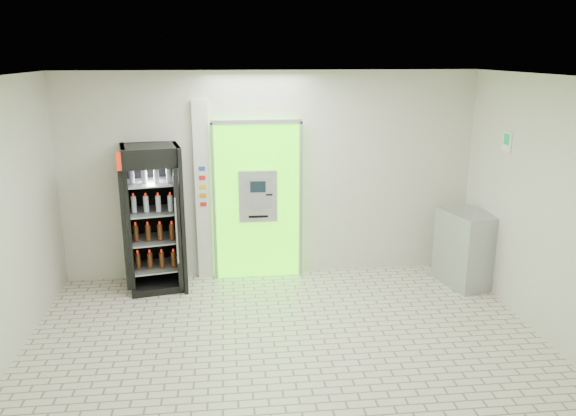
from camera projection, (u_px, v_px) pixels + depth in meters
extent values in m
plane|color=beige|center=(290.00, 357.00, 6.16)|extent=(6.00, 6.00, 0.00)
plane|color=silver|center=(271.00, 176.00, 8.15)|extent=(6.00, 0.00, 6.00)
plane|color=silver|center=(337.00, 352.00, 3.37)|extent=(6.00, 0.00, 6.00)
plane|color=silver|center=(565.00, 218.00, 6.08)|extent=(0.00, 5.00, 5.00)
plane|color=white|center=(290.00, 78.00, 5.36)|extent=(6.00, 6.00, 0.00)
cube|color=#40E909|center=(257.00, 201.00, 8.16)|extent=(1.20, 0.12, 2.30)
cube|color=gray|center=(257.00, 122.00, 7.78)|extent=(1.28, 0.04, 0.06)
cube|color=gray|center=(214.00, 203.00, 8.02)|extent=(0.04, 0.04, 2.30)
cube|color=gray|center=(301.00, 201.00, 8.16)|extent=(0.04, 0.04, 2.30)
cube|color=black|center=(265.00, 244.00, 8.29)|extent=(0.62, 0.01, 0.67)
cube|color=black|center=(233.00, 145.00, 7.85)|extent=(0.22, 0.01, 0.18)
cube|color=#9EA0A5|center=(258.00, 196.00, 8.03)|extent=(0.55, 0.12, 0.75)
cube|color=black|center=(258.00, 187.00, 7.92)|extent=(0.22, 0.01, 0.16)
cube|color=gray|center=(258.00, 206.00, 8.00)|extent=(0.16, 0.01, 0.12)
cube|color=black|center=(269.00, 195.00, 7.97)|extent=(0.09, 0.01, 0.02)
cube|color=black|center=(258.00, 217.00, 8.04)|extent=(0.28, 0.01, 0.03)
cube|color=silver|center=(203.00, 192.00, 8.05)|extent=(0.22, 0.10, 2.60)
cube|color=#193FB2|center=(202.00, 169.00, 7.91)|extent=(0.09, 0.01, 0.06)
cube|color=red|center=(202.00, 178.00, 7.94)|extent=(0.09, 0.01, 0.06)
cube|color=yellow|center=(203.00, 187.00, 7.98)|extent=(0.09, 0.01, 0.06)
cube|color=orange|center=(203.00, 195.00, 8.01)|extent=(0.09, 0.01, 0.06)
cube|color=red|center=(203.00, 204.00, 8.05)|extent=(0.09, 0.01, 0.06)
cube|color=black|center=(154.00, 218.00, 7.77)|extent=(0.88, 0.83, 2.03)
cube|color=black|center=(157.00, 212.00, 8.07)|extent=(0.76, 0.20, 2.03)
cube|color=red|center=(147.00, 160.00, 7.20)|extent=(0.73, 0.15, 0.24)
cube|color=white|center=(147.00, 160.00, 7.20)|extent=(0.42, 0.09, 0.07)
cube|color=black|center=(158.00, 283.00, 8.03)|extent=(0.88, 0.83, 0.10)
cylinder|color=gray|center=(177.00, 231.00, 7.47)|extent=(0.03, 0.03, 0.91)
cube|color=gray|center=(157.00, 266.00, 7.96)|extent=(0.74, 0.70, 0.02)
cube|color=gray|center=(156.00, 239.00, 7.85)|extent=(0.74, 0.70, 0.02)
cube|color=gray|center=(154.00, 211.00, 7.74)|extent=(0.74, 0.70, 0.02)
cube|color=gray|center=(152.00, 183.00, 7.63)|extent=(0.74, 0.70, 0.02)
cube|color=#9EA0A5|center=(465.00, 248.00, 7.99)|extent=(0.71, 0.91, 1.08)
cube|color=gray|center=(447.00, 246.00, 7.95)|extent=(0.19, 0.77, 0.01)
cube|color=white|center=(507.00, 142.00, 7.25)|extent=(0.02, 0.22, 0.26)
cube|color=#0C8940|center=(506.00, 139.00, 7.24)|extent=(0.00, 0.14, 0.14)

